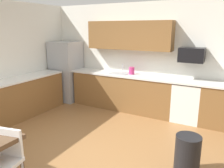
# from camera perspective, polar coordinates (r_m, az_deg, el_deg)

# --- Properties ---
(ground_plane) EXTENTS (12.00, 12.00, 0.00)m
(ground_plane) POSITION_cam_1_polar(r_m,az_deg,el_deg) (4.03, -7.12, -17.09)
(ground_plane) COLOR olive
(wall_back) EXTENTS (5.80, 0.10, 2.70)m
(wall_back) POSITION_cam_1_polar(r_m,az_deg,el_deg) (5.85, 7.80, 6.82)
(wall_back) COLOR silver
(wall_back) RESTS_ON ground
(cabinet_run_back) EXTENTS (2.69, 0.60, 0.90)m
(cabinet_run_back) POSITION_cam_1_polar(r_m,az_deg,el_deg) (5.87, 2.61, -2.02)
(cabinet_run_back) COLOR brown
(cabinet_run_back) RESTS_ON ground
(cabinet_run_back_right) EXTENTS (0.86, 0.60, 0.90)m
(cabinet_run_back_right) POSITION_cam_1_polar(r_m,az_deg,el_deg) (5.33, 26.31, -5.21)
(cabinet_run_back_right) COLOR brown
(cabinet_run_back_right) RESTS_ON ground
(cabinet_run_left) EXTENTS (0.60, 2.00, 0.90)m
(cabinet_run_left) POSITION_cam_1_polar(r_m,az_deg,el_deg) (5.86, -21.18, -3.01)
(cabinet_run_left) COLOR brown
(cabinet_run_left) RESTS_ON ground
(countertop_back) EXTENTS (4.80, 0.64, 0.04)m
(countertop_back) POSITION_cam_1_polar(r_m,az_deg,el_deg) (5.60, 6.38, 2.07)
(countertop_back) COLOR silver
(countertop_back) RESTS_ON cabinet_run_back
(countertop_left) EXTENTS (0.64, 2.00, 0.04)m
(countertop_left) POSITION_cam_1_polar(r_m,az_deg,el_deg) (5.75, -21.60, 1.48)
(countertop_left) COLOR silver
(countertop_left) RESTS_ON cabinet_run_left
(upper_cabinets_back) EXTENTS (2.20, 0.34, 0.70)m
(upper_cabinets_back) POSITION_cam_1_polar(r_m,az_deg,el_deg) (5.71, 4.31, 12.28)
(upper_cabinets_back) COLOR brown
(refrigerator) EXTENTS (0.76, 0.70, 1.70)m
(refrigerator) POSITION_cam_1_polar(r_m,az_deg,el_deg) (6.66, -11.56, 3.21)
(refrigerator) COLOR #9EA0A5
(refrigerator) RESTS_ON ground
(oven_range) EXTENTS (0.60, 0.60, 0.91)m
(oven_range) POSITION_cam_1_polar(r_m,az_deg,el_deg) (5.39, 18.58, -4.20)
(oven_range) COLOR white
(oven_range) RESTS_ON ground
(microwave) EXTENTS (0.54, 0.36, 0.32)m
(microwave) POSITION_cam_1_polar(r_m,az_deg,el_deg) (5.27, 19.68, 7.00)
(microwave) COLOR black
(sink_basin) EXTENTS (0.48, 0.40, 0.14)m
(sink_basin) POSITION_cam_1_polar(r_m,az_deg,el_deg) (5.80, 1.98, 2.17)
(sink_basin) COLOR #A5A8AD
(sink_basin) RESTS_ON countertop_back
(sink_faucet) EXTENTS (0.02, 0.02, 0.24)m
(sink_faucet) POSITION_cam_1_polar(r_m,az_deg,el_deg) (5.93, 2.77, 4.00)
(sink_faucet) COLOR #B2B5BA
(sink_faucet) RESTS_ON countertop_back
(chair_near_table) EXTENTS (0.47, 0.47, 0.85)m
(chair_near_table) POSITION_cam_1_polar(r_m,az_deg,el_deg) (3.24, -25.78, -16.55)
(chair_near_table) COLOR white
(chair_near_table) RESTS_ON ground
(trash_bin) EXTENTS (0.36, 0.36, 0.60)m
(trash_bin) POSITION_cam_1_polar(r_m,az_deg,el_deg) (3.55, 18.65, -16.84)
(trash_bin) COLOR black
(trash_bin) RESTS_ON ground
(kettle) EXTENTS (0.14, 0.14, 0.20)m
(kettle) POSITION_cam_1_polar(r_m,az_deg,el_deg) (5.68, 5.03, 3.32)
(kettle) COLOR #CC3372
(kettle) RESTS_ON countertop_back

